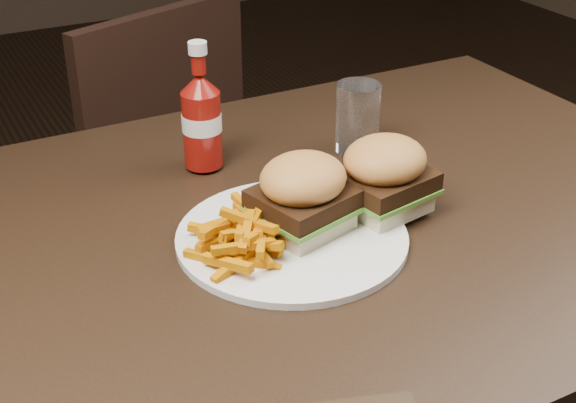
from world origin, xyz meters
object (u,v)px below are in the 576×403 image
plate (292,237)px  ketchup_bottle (202,129)px  tumbler (358,117)px  chair_far (119,191)px  dining_table (297,232)px

plate → ketchup_bottle: size_ratio=2.58×
tumbler → ketchup_bottle: bearing=165.6°
chair_far → plate: bearing=69.3°
ketchup_bottle → tumbler: (0.22, -0.06, -0.01)m
ketchup_bottle → tumbler: 0.23m
plate → tumbler: size_ratio=2.78×
plate → ketchup_bottle: bearing=94.3°
ketchup_bottle → tumbler: ketchup_bottle is taller
dining_table → tumbler: size_ratio=11.79×
dining_table → chair_far: bearing=92.1°
chair_far → tumbler: bearing=87.2°
chair_far → ketchup_bottle: (-0.02, -0.57, 0.38)m
chair_far → tumbler: size_ratio=4.01×
chair_far → plate: (-0.00, -0.81, 0.33)m
dining_table → ketchup_bottle: (-0.05, 0.19, 0.08)m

